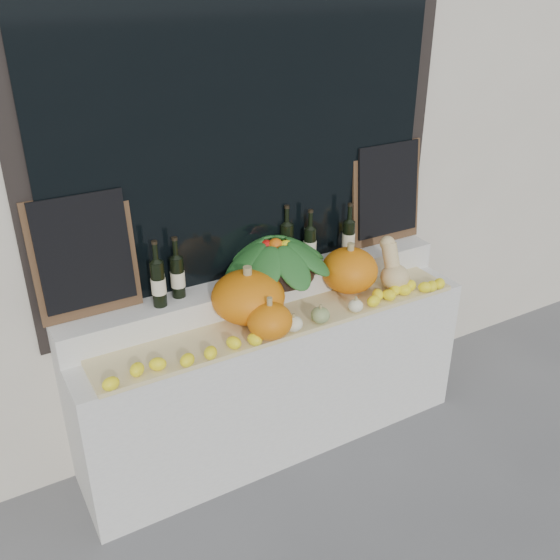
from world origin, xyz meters
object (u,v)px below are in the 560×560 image
(pumpkin_left, at_px, (248,297))
(pumpkin_right, at_px, (349,270))
(produce_bowl, at_px, (276,257))
(wine_bottle_tall, at_px, (287,244))
(butternut_squash, at_px, (393,269))

(pumpkin_left, distance_m, pumpkin_right, 0.66)
(pumpkin_right, distance_m, produce_bowl, 0.44)
(pumpkin_left, bearing_deg, produce_bowl, 31.73)
(produce_bowl, relative_size, wine_bottle_tall, 1.85)
(pumpkin_left, distance_m, butternut_squash, 0.90)
(pumpkin_left, relative_size, produce_bowl, 0.59)
(pumpkin_left, distance_m, produce_bowl, 0.32)
(pumpkin_right, height_order, butternut_squash, butternut_squash)
(butternut_squash, bearing_deg, wine_bottle_tall, 146.87)
(pumpkin_left, bearing_deg, pumpkin_right, 0.21)
(butternut_squash, bearing_deg, pumpkin_right, 158.04)
(pumpkin_right, bearing_deg, pumpkin_left, -179.79)
(wine_bottle_tall, bearing_deg, pumpkin_right, -41.01)
(pumpkin_right, height_order, wine_bottle_tall, wine_bottle_tall)
(pumpkin_left, distance_m, wine_bottle_tall, 0.47)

